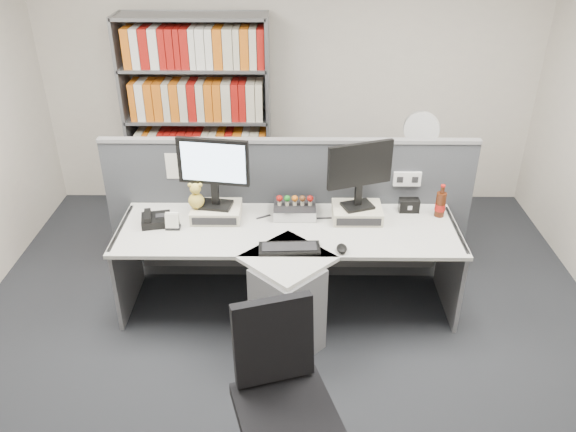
{
  "coord_description": "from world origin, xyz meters",
  "views": [
    {
      "loc": [
        0.03,
        -2.95,
        2.94
      ],
      "look_at": [
        0.0,
        0.65,
        0.92
      ],
      "focal_mm": 35.85,
      "sensor_mm": 36.0,
      "label": 1
    }
  ],
  "objects_px": {
    "monitor_right": "(360,170)",
    "keyboard": "(289,248)",
    "mouse": "(342,249)",
    "monitor_left": "(213,167)",
    "desk": "(288,273)",
    "desk_phone": "(155,220)",
    "cola_bottle": "(440,204)",
    "desk_fan": "(421,133)",
    "filing_cabinet": "(413,200)",
    "desk_calendar": "(173,222)",
    "shelving_unit": "(199,122)",
    "desktop_pc": "(295,209)",
    "office_chair": "(281,394)",
    "speaker": "(409,205)"
  },
  "relations": [
    {
      "from": "monitor_right",
      "to": "keyboard",
      "type": "relative_size",
      "value": 1.19
    },
    {
      "from": "mouse",
      "to": "monitor_left",
      "type": "bearing_deg",
      "value": 153.03
    },
    {
      "from": "desk",
      "to": "mouse",
      "type": "height_order",
      "value": "mouse"
    },
    {
      "from": "desk",
      "to": "desk_phone",
      "type": "xyz_separation_m",
      "value": [
        -1.02,
        0.28,
        0.3
      ]
    },
    {
      "from": "cola_bottle",
      "to": "desk_fan",
      "type": "xyz_separation_m",
      "value": [
        0.01,
        0.97,
        0.22
      ]
    },
    {
      "from": "cola_bottle",
      "to": "desk_fan",
      "type": "bearing_deg",
      "value": 89.44
    },
    {
      "from": "desk",
      "to": "filing_cabinet",
      "type": "xyz_separation_m",
      "value": [
        1.2,
        1.4,
        -0.11
      ]
    },
    {
      "from": "desk",
      "to": "desk_calendar",
      "type": "bearing_deg",
      "value": 166.47
    },
    {
      "from": "desk_phone",
      "to": "desk_calendar",
      "type": "relative_size",
      "value": 1.93
    },
    {
      "from": "shelving_unit",
      "to": "desktop_pc",
      "type": "bearing_deg",
      "value": -55.88
    },
    {
      "from": "desk",
      "to": "office_chair",
      "type": "relative_size",
      "value": 2.43
    },
    {
      "from": "desk_calendar",
      "to": "office_chair",
      "type": "relative_size",
      "value": 0.12
    },
    {
      "from": "filing_cabinet",
      "to": "desk_fan",
      "type": "distance_m",
      "value": 0.69
    },
    {
      "from": "desk_fan",
      "to": "filing_cabinet",
      "type": "bearing_deg",
      "value": 90.0
    },
    {
      "from": "desk",
      "to": "speaker",
      "type": "xyz_separation_m",
      "value": [
        0.96,
        0.5,
        0.32
      ]
    },
    {
      "from": "desk_calendar",
      "to": "shelving_unit",
      "type": "xyz_separation_m",
      "value": [
        -0.02,
        1.64,
        0.2
      ]
    },
    {
      "from": "monitor_right",
      "to": "cola_bottle",
      "type": "xyz_separation_m",
      "value": [
        0.65,
        0.04,
        -0.31
      ]
    },
    {
      "from": "keyboard",
      "to": "desk_phone",
      "type": "height_order",
      "value": "desk_phone"
    },
    {
      "from": "monitor_left",
      "to": "desk_calendar",
      "type": "xyz_separation_m",
      "value": [
        -0.31,
        -0.17,
        -0.38
      ]
    },
    {
      "from": "cola_bottle",
      "to": "mouse",
      "type": "bearing_deg",
      "value": -146.86
    },
    {
      "from": "cola_bottle",
      "to": "keyboard",
      "type": "bearing_deg",
      "value": -156.55
    },
    {
      "from": "keyboard",
      "to": "office_chair",
      "type": "distance_m",
      "value": 1.23
    },
    {
      "from": "desk_phone",
      "to": "mouse",
      "type": "bearing_deg",
      "value": -15.15
    },
    {
      "from": "monitor_left",
      "to": "office_chair",
      "type": "bearing_deg",
      "value": -72.25
    },
    {
      "from": "desktop_pc",
      "to": "keyboard",
      "type": "distance_m",
      "value": 0.53
    },
    {
      "from": "mouse",
      "to": "speaker",
      "type": "distance_m",
      "value": 0.83
    },
    {
      "from": "desk",
      "to": "mouse",
      "type": "relative_size",
      "value": 21.35
    },
    {
      "from": "desk_phone",
      "to": "desk_fan",
      "type": "height_order",
      "value": "desk_fan"
    },
    {
      "from": "keyboard",
      "to": "desk_calendar",
      "type": "relative_size",
      "value": 3.36
    },
    {
      "from": "monitor_left",
      "to": "filing_cabinet",
      "type": "relative_size",
      "value": 0.8
    },
    {
      "from": "desk",
      "to": "desk_phone",
      "type": "relative_size",
      "value": 10.16
    },
    {
      "from": "monitor_left",
      "to": "desktop_pc",
      "type": "height_order",
      "value": "monitor_left"
    },
    {
      "from": "desk_phone",
      "to": "office_chair",
      "type": "bearing_deg",
      "value": -57.74
    },
    {
      "from": "shelving_unit",
      "to": "desk_fan",
      "type": "height_order",
      "value": "shelving_unit"
    },
    {
      "from": "desktop_pc",
      "to": "desk_calendar",
      "type": "relative_size",
      "value": 2.49
    },
    {
      "from": "speaker",
      "to": "filing_cabinet",
      "type": "distance_m",
      "value": 1.02
    },
    {
      "from": "desk",
      "to": "monitor_right",
      "type": "relative_size",
      "value": 4.92
    },
    {
      "from": "desktop_pc",
      "to": "shelving_unit",
      "type": "xyz_separation_m",
      "value": [
        -0.95,
        1.4,
        0.21
      ]
    },
    {
      "from": "speaker",
      "to": "cola_bottle",
      "type": "distance_m",
      "value": 0.24
    },
    {
      "from": "desk_phone",
      "to": "keyboard",
      "type": "bearing_deg",
      "value": -19.47
    },
    {
      "from": "desk_calendar",
      "to": "mouse",
      "type": "bearing_deg",
      "value": -13.78
    },
    {
      "from": "desktop_pc",
      "to": "desk_fan",
      "type": "height_order",
      "value": "desk_fan"
    },
    {
      "from": "speaker",
      "to": "filing_cabinet",
      "type": "relative_size",
      "value": 0.23
    },
    {
      "from": "mouse",
      "to": "desk_calendar",
      "type": "distance_m",
      "value": 1.3
    },
    {
      "from": "desktop_pc",
      "to": "speaker",
      "type": "relative_size",
      "value": 2.08
    },
    {
      "from": "mouse",
      "to": "desk_calendar",
      "type": "relative_size",
      "value": 0.92
    },
    {
      "from": "monitor_right",
      "to": "monitor_left",
      "type": "bearing_deg",
      "value": 180.0
    },
    {
      "from": "keyboard",
      "to": "cola_bottle",
      "type": "xyz_separation_m",
      "value": [
        1.18,
        0.51,
        0.09
      ]
    },
    {
      "from": "keyboard",
      "to": "filing_cabinet",
      "type": "bearing_deg",
      "value": 51.28
    },
    {
      "from": "keyboard",
      "to": "desk_phone",
      "type": "relative_size",
      "value": 1.74
    }
  ]
}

